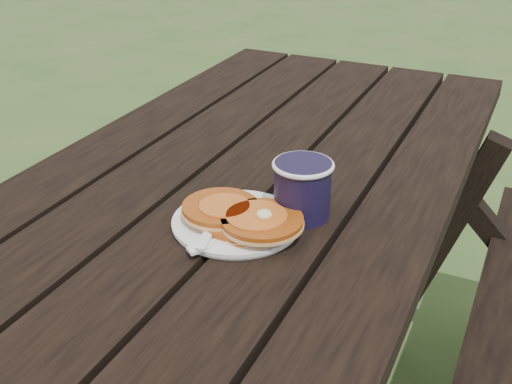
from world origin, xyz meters
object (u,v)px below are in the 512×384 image
at_px(plate, 237,223).
at_px(coffee_cup, 302,186).
at_px(picnic_table, 219,369).
at_px(pancake_stack, 242,217).

height_order(plate, coffee_cup, coffee_cup).
distance_m(picnic_table, plate, 0.40).
bearing_deg(picnic_table, coffee_cup, 4.96).
bearing_deg(plate, coffee_cup, 42.48).
height_order(picnic_table, pancake_stack, pancake_stack).
xyz_separation_m(picnic_table, pancake_stack, (0.09, -0.07, 0.41)).
height_order(pancake_stack, coffee_cup, coffee_cup).
bearing_deg(pancake_stack, coffee_cup, 51.52).
relative_size(picnic_table, pancake_stack, 9.01).
xyz_separation_m(plate, coffee_cup, (0.08, 0.07, 0.05)).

